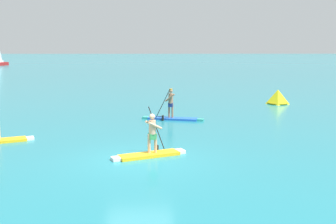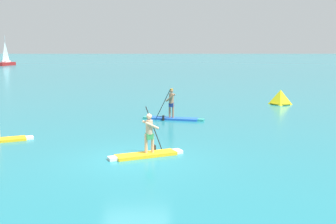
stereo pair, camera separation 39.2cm
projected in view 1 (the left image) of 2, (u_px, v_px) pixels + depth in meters
ground at (139, 160)px, 14.92m from camera, size 440.00×440.00×0.00m
paddleboarder_mid_center at (150, 148)px, 15.33m from camera, size 2.80×1.51×1.84m
paddleboarder_far_right at (172, 114)px, 23.03m from camera, size 3.47×1.37×1.81m
race_marker_buoy at (278, 98)px, 29.30m from camera, size 1.44×1.44×1.03m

